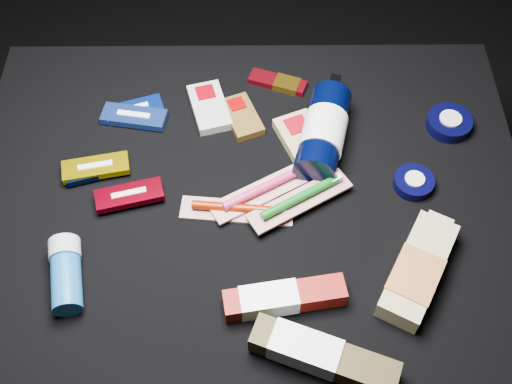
{
  "coord_description": "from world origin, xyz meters",
  "views": [
    {
      "loc": [
        0.01,
        -0.6,
        1.33
      ],
      "look_at": [
        0.01,
        0.01,
        0.42
      ],
      "focal_mm": 45.0,
      "sensor_mm": 36.0,
      "label": 1
    }
  ],
  "objects_px": {
    "lotion_bottle": "(323,132)",
    "bodywash_bottle": "(417,272)",
    "toothpaste_carton_red": "(279,299)",
    "deodorant_stick": "(66,273)"
  },
  "relations": [
    {
      "from": "lotion_bottle",
      "to": "bodywash_bottle",
      "type": "height_order",
      "value": "lotion_bottle"
    },
    {
      "from": "lotion_bottle",
      "to": "deodorant_stick",
      "type": "xyz_separation_m",
      "value": [
        -0.42,
        -0.27,
        -0.01
      ]
    },
    {
      "from": "deodorant_stick",
      "to": "toothpaste_carton_red",
      "type": "height_order",
      "value": "deodorant_stick"
    },
    {
      "from": "toothpaste_carton_red",
      "to": "deodorant_stick",
      "type": "bearing_deg",
      "value": 163.87
    },
    {
      "from": "lotion_bottle",
      "to": "bodywash_bottle",
      "type": "bearing_deg",
      "value": -50.26
    },
    {
      "from": "bodywash_bottle",
      "to": "deodorant_stick",
      "type": "height_order",
      "value": "deodorant_stick"
    },
    {
      "from": "lotion_bottle",
      "to": "deodorant_stick",
      "type": "bearing_deg",
      "value": -133.45
    },
    {
      "from": "deodorant_stick",
      "to": "toothpaste_carton_red",
      "type": "relative_size",
      "value": 0.67
    },
    {
      "from": "deodorant_stick",
      "to": "toothpaste_carton_red",
      "type": "distance_m",
      "value": 0.34
    },
    {
      "from": "bodywash_bottle",
      "to": "toothpaste_carton_red",
      "type": "distance_m",
      "value": 0.22
    }
  ]
}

